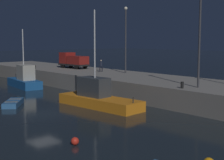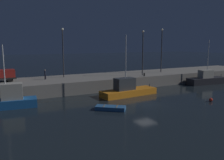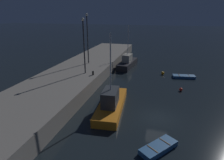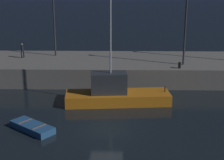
{
  "view_description": "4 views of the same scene",
  "coord_description": "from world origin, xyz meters",
  "px_view_note": "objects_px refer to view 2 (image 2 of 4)",
  "views": [
    {
      "loc": [
        25.73,
        -14.56,
        6.5
      ],
      "look_at": [
        3.61,
        4.85,
        2.95
      ],
      "focal_mm": 54.14,
      "sensor_mm": 36.0,
      "label": 1
    },
    {
      "loc": [
        -17.8,
        -24.69,
        8.02
      ],
      "look_at": [
        -2.04,
        5.82,
        2.63
      ],
      "focal_mm": 37.21,
      "sensor_mm": 36.0,
      "label": 2
    },
    {
      "loc": [
        -19.73,
        0.02,
        11.36
      ],
      "look_at": [
        3.57,
        6.37,
        2.77
      ],
      "focal_mm": 30.93,
      "sensor_mm": 36.0,
      "label": 3
    },
    {
      "loc": [
        0.91,
        -23.07,
        10.54
      ],
      "look_at": [
        0.34,
        4.83,
        2.39
      ],
      "focal_mm": 54.74,
      "sensor_mm": 36.0,
      "label": 4
    }
  ],
  "objects_px": {
    "rowboat_white_mid": "(110,108)",
    "lamp_post_central": "(162,47)",
    "mooring_buoy_near": "(211,100)",
    "dockworker": "(45,74)",
    "fishing_boat_white": "(206,79)",
    "bollard_west": "(144,75)",
    "lamp_post_east": "(143,49)",
    "fishing_trawler_red": "(128,90)",
    "lamp_post_west": "(63,49)",
    "fishing_boat_blue": "(8,100)"
  },
  "relations": [
    {
      "from": "fishing_boat_blue",
      "to": "lamp_post_central",
      "type": "relative_size",
      "value": 0.87
    },
    {
      "from": "lamp_post_central",
      "to": "fishing_trawler_red",
      "type": "bearing_deg",
      "value": -148.19
    },
    {
      "from": "lamp_post_east",
      "to": "dockworker",
      "type": "bearing_deg",
      "value": 170.75
    },
    {
      "from": "fishing_boat_white",
      "to": "rowboat_white_mid",
      "type": "height_order",
      "value": "fishing_boat_white"
    },
    {
      "from": "fishing_boat_blue",
      "to": "bollard_west",
      "type": "distance_m",
      "value": 23.72
    },
    {
      "from": "lamp_post_east",
      "to": "dockworker",
      "type": "xyz_separation_m",
      "value": [
        -17.72,
        2.89,
        -3.97
      ]
    },
    {
      "from": "fishing_boat_white",
      "to": "lamp_post_east",
      "type": "distance_m",
      "value": 14.5
    },
    {
      "from": "fishing_boat_blue",
      "to": "lamp_post_west",
      "type": "relative_size",
      "value": 0.91
    },
    {
      "from": "lamp_post_east",
      "to": "fishing_boat_white",
      "type": "bearing_deg",
      "value": -19.97
    },
    {
      "from": "mooring_buoy_near",
      "to": "fishing_trawler_red",
      "type": "bearing_deg",
      "value": 134.34
    },
    {
      "from": "rowboat_white_mid",
      "to": "bollard_west",
      "type": "distance_m",
      "value": 16.48
    },
    {
      "from": "dockworker",
      "to": "lamp_post_west",
      "type": "bearing_deg",
      "value": 20.17
    },
    {
      "from": "rowboat_white_mid",
      "to": "lamp_post_central",
      "type": "relative_size",
      "value": 0.41
    },
    {
      "from": "lamp_post_central",
      "to": "rowboat_white_mid",
      "type": "bearing_deg",
      "value": -143.68
    },
    {
      "from": "mooring_buoy_near",
      "to": "dockworker",
      "type": "height_order",
      "value": "dockworker"
    },
    {
      "from": "fishing_boat_white",
      "to": "lamp_post_west",
      "type": "distance_m",
      "value": 28.64
    },
    {
      "from": "lamp_post_west",
      "to": "lamp_post_central",
      "type": "bearing_deg",
      "value": -6.65
    },
    {
      "from": "fishing_boat_blue",
      "to": "lamp_post_central",
      "type": "distance_m",
      "value": 31.49
    },
    {
      "from": "mooring_buoy_near",
      "to": "dockworker",
      "type": "xyz_separation_m",
      "value": [
        -19.07,
        17.77,
        2.74
      ]
    },
    {
      "from": "lamp_post_central",
      "to": "bollard_west",
      "type": "height_order",
      "value": "lamp_post_central"
    },
    {
      "from": "lamp_post_central",
      "to": "lamp_post_east",
      "type": "bearing_deg",
      "value": -163.04
    },
    {
      "from": "fishing_trawler_red",
      "to": "rowboat_white_mid",
      "type": "distance_m",
      "value": 8.45
    },
    {
      "from": "bollard_west",
      "to": "fishing_trawler_red",
      "type": "bearing_deg",
      "value": -143.73
    },
    {
      "from": "mooring_buoy_near",
      "to": "lamp_post_central",
      "type": "distance_m",
      "value": 18.7
    },
    {
      "from": "rowboat_white_mid",
      "to": "lamp_post_east",
      "type": "xyz_separation_m",
      "value": [
        13.06,
        12.18,
        6.72
      ]
    },
    {
      "from": "bollard_west",
      "to": "fishing_boat_white",
      "type": "bearing_deg",
      "value": -12.72
    },
    {
      "from": "fishing_boat_blue",
      "to": "lamp_post_west",
      "type": "height_order",
      "value": "lamp_post_west"
    },
    {
      "from": "rowboat_white_mid",
      "to": "lamp_post_central",
      "type": "distance_m",
      "value": 24.67
    },
    {
      "from": "fishing_boat_white",
      "to": "lamp_post_east",
      "type": "xyz_separation_m",
      "value": [
        -12.4,
        4.51,
        6.02
      ]
    },
    {
      "from": "fishing_boat_blue",
      "to": "lamp_post_west",
      "type": "xyz_separation_m",
      "value": [
        9.82,
        9.58,
        6.01
      ]
    },
    {
      "from": "lamp_post_west",
      "to": "lamp_post_east",
      "type": "xyz_separation_m",
      "value": [
        14.19,
        -4.18,
        -0.1
      ]
    },
    {
      "from": "dockworker",
      "to": "bollard_west",
      "type": "bearing_deg",
      "value": -14.6
    },
    {
      "from": "bollard_west",
      "to": "fishing_boat_blue",
      "type": "bearing_deg",
      "value": -170.69
    },
    {
      "from": "rowboat_white_mid",
      "to": "lamp_post_east",
      "type": "relative_size",
      "value": 0.44
    },
    {
      "from": "fishing_trawler_red",
      "to": "lamp_post_east",
      "type": "height_order",
      "value": "lamp_post_east"
    },
    {
      "from": "lamp_post_central",
      "to": "fishing_boat_blue",
      "type": "bearing_deg",
      "value": -166.47
    },
    {
      "from": "fishing_boat_white",
      "to": "rowboat_white_mid",
      "type": "distance_m",
      "value": 26.61
    },
    {
      "from": "lamp_post_east",
      "to": "bollard_west",
      "type": "height_order",
      "value": "lamp_post_east"
    },
    {
      "from": "fishing_boat_white",
      "to": "lamp_post_central",
      "type": "distance_m",
      "value": 11.0
    },
    {
      "from": "fishing_trawler_red",
      "to": "fishing_boat_white",
      "type": "distance_m",
      "value": 19.54
    },
    {
      "from": "fishing_trawler_red",
      "to": "dockworker",
      "type": "relative_size",
      "value": 5.7
    },
    {
      "from": "rowboat_white_mid",
      "to": "lamp_post_east",
      "type": "bearing_deg",
      "value": 43.01
    },
    {
      "from": "lamp_post_east",
      "to": "dockworker",
      "type": "relative_size",
      "value": 5.12
    },
    {
      "from": "fishing_boat_white",
      "to": "bollard_west",
      "type": "bearing_deg",
      "value": 167.28
    },
    {
      "from": "fishing_boat_blue",
      "to": "fishing_trawler_red",
      "type": "bearing_deg",
      "value": -2.96
    },
    {
      "from": "fishing_trawler_red",
      "to": "bollard_west",
      "type": "xyz_separation_m",
      "value": [
        6.42,
        4.71,
        1.45
      ]
    },
    {
      "from": "fishing_trawler_red",
      "to": "rowboat_white_mid",
      "type": "relative_size",
      "value": 2.54
    },
    {
      "from": "rowboat_white_mid",
      "to": "lamp_post_west",
      "type": "relative_size",
      "value": 0.43
    },
    {
      "from": "lamp_post_east",
      "to": "lamp_post_central",
      "type": "xyz_separation_m",
      "value": [
        6.0,
        1.83,
        0.29
      ]
    },
    {
      "from": "fishing_boat_white",
      "to": "bollard_west",
      "type": "relative_size",
      "value": 14.4
    }
  ]
}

